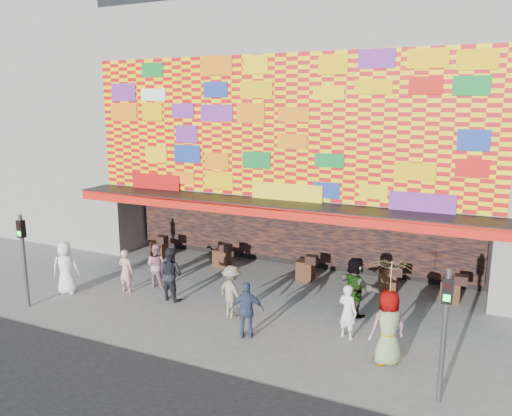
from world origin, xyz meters
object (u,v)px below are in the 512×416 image
at_px(ped_d, 232,291).
at_px(ped_i, 156,265).
at_px(ped_b, 126,271).
at_px(parasol, 391,280).
at_px(ped_h, 348,311).
at_px(signal_left, 23,250).
at_px(ped_c, 171,274).
at_px(ped_f, 355,286).
at_px(signal_right, 445,322).
at_px(ped_g, 388,328).
at_px(ped_e, 247,310).
at_px(ped_a, 66,268).

xyz_separation_m(ped_d, ped_i, (-3.62, 1.19, -0.03)).
distance_m(ped_b, parasol, 9.22).
distance_m(ped_h, parasol, 2.12).
xyz_separation_m(ped_b, parasol, (9.04, -1.16, 1.44)).
xyz_separation_m(signal_left, ped_c, (3.82, 2.42, -0.98)).
bearing_deg(ped_f, signal_right, 161.93).
bearing_deg(ped_b, ped_g, 170.63).
bearing_deg(ped_b, ped_f, -171.60).
xyz_separation_m(ped_h, parasol, (1.26, -0.95, 1.42)).
distance_m(ped_b, ped_g, 9.11).
height_order(ped_b, ped_g, ped_g).
distance_m(signal_right, ped_i, 10.32).
height_order(ped_g, ped_i, ped_g).
bearing_deg(ped_e, signal_right, 143.97).
bearing_deg(ped_c, ped_e, 164.76).
bearing_deg(signal_left, ped_c, 32.34).
bearing_deg(ped_d, ped_b, 19.25).
distance_m(ped_i, parasol, 8.76).
xyz_separation_m(ped_a, parasol, (10.79, -0.21, 1.29)).
height_order(ped_c, ped_g, ped_g).
bearing_deg(ped_b, ped_a, 26.46).
bearing_deg(signal_right, ped_i, 161.66).
bearing_deg(ped_i, parasol, 164.67).
bearing_deg(ped_c, ped_d, 178.36).
bearing_deg(ped_c, ped_b, 9.40).
relative_size(ped_c, parasol, 0.92).
xyz_separation_m(ped_d, ped_g, (4.79, -0.85, 0.15)).
height_order(ped_f, ped_h, ped_f).
bearing_deg(ped_a, ped_b, 179.81).
bearing_deg(ped_d, signal_right, -174.96).
relative_size(ped_f, parasol, 0.95).
bearing_deg(ped_d, ped_a, 29.56).
xyz_separation_m(ped_i, parasol, (8.40, -2.05, 1.42)).
xyz_separation_m(signal_right, ped_i, (-9.75, 3.23, -1.09)).
distance_m(signal_right, ped_b, 10.70).
bearing_deg(ped_g, signal_right, 100.54).
relative_size(ped_b, ped_g, 0.79).
distance_m(signal_right, ped_h, 3.54).
xyz_separation_m(signal_left, ped_b, (2.02, 2.35, -1.11)).
xyz_separation_m(ped_c, parasol, (7.24, -1.23, 1.30)).
relative_size(ped_b, ped_c, 0.85).
relative_size(signal_right, ped_h, 1.96).
relative_size(signal_left, ped_f, 1.64).
xyz_separation_m(ped_a, ped_h, (9.54, 0.75, -0.13)).
distance_m(ped_e, ped_g, 3.77).
height_order(ped_g, parasol, parasol).
distance_m(ped_a, parasol, 10.87).
bearing_deg(ped_c, signal_right, 171.43).
bearing_deg(ped_h, ped_e, 45.37).
xyz_separation_m(ped_c, ped_h, (5.98, -0.28, -0.12)).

